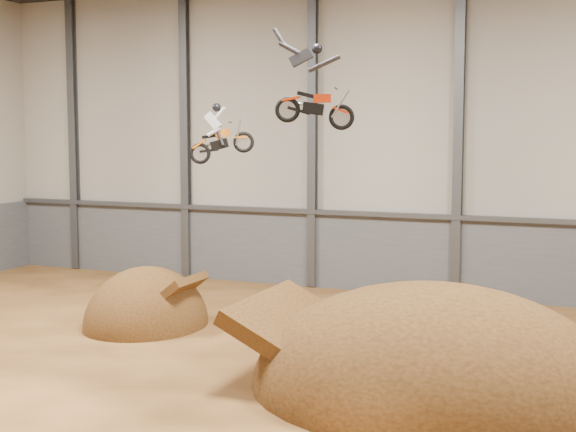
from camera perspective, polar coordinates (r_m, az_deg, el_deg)
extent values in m
plane|color=#553216|center=(23.14, -3.66, -12.18)|extent=(40.00, 40.00, 0.00)
cube|color=#A69F93|center=(36.06, 6.85, 5.61)|extent=(40.00, 0.10, 14.00)
cube|color=#55575D|center=(36.37, 6.71, -2.69)|extent=(39.80, 0.18, 3.50)
cube|color=#47494F|center=(36.00, 6.68, 0.11)|extent=(39.80, 0.35, 0.20)
cube|color=#47494F|center=(43.45, -15.01, 5.51)|extent=(0.40, 0.36, 13.90)
cube|color=#47494F|center=(39.76, -7.32, 5.64)|extent=(0.40, 0.36, 13.90)
cube|color=#47494F|center=(36.91, 1.75, 5.66)|extent=(0.40, 0.36, 13.90)
cube|color=#47494F|center=(35.11, 12.03, 5.51)|extent=(0.40, 0.36, 13.90)
ellipsoid|color=#39210E|center=(30.73, -10.02, -7.68)|extent=(4.45, 5.13, 4.45)
ellipsoid|color=#39210E|center=(23.34, 10.28, -12.11)|extent=(10.41, 9.21, 6.01)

